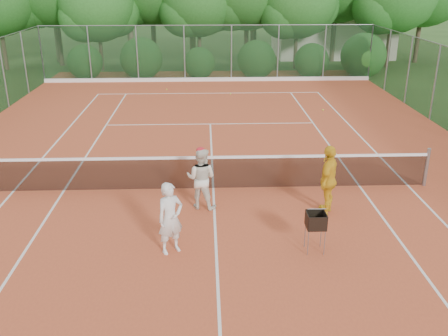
{
  "coord_description": "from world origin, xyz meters",
  "views": [
    {
      "loc": [
        -0.19,
        -12.68,
        5.58
      ],
      "look_at": [
        0.25,
        -1.2,
        1.1
      ],
      "focal_mm": 40.0,
      "sensor_mm": 36.0,
      "label": 1
    }
  ],
  "objects_px": {
    "player_white": "(170,218)",
    "player_center_grp": "(201,178)",
    "player_yellow": "(328,180)",
    "ball_hopper": "(316,221)"
  },
  "relations": [
    {
      "from": "player_white",
      "to": "player_center_grp",
      "type": "distance_m",
      "value": 2.26
    },
    {
      "from": "player_yellow",
      "to": "ball_hopper",
      "type": "height_order",
      "value": "player_yellow"
    },
    {
      "from": "player_center_grp",
      "to": "ball_hopper",
      "type": "distance_m",
      "value": 3.31
    },
    {
      "from": "player_yellow",
      "to": "ball_hopper",
      "type": "xyz_separation_m",
      "value": [
        -0.68,
        -1.84,
        -0.17
      ]
    },
    {
      "from": "player_yellow",
      "to": "ball_hopper",
      "type": "relative_size",
      "value": 1.96
    },
    {
      "from": "player_center_grp",
      "to": "ball_hopper",
      "type": "bearing_deg",
      "value": -42.93
    },
    {
      "from": "player_white",
      "to": "player_center_grp",
      "type": "relative_size",
      "value": 0.98
    },
    {
      "from": "player_white",
      "to": "player_center_grp",
      "type": "height_order",
      "value": "player_center_grp"
    },
    {
      "from": "ball_hopper",
      "to": "player_white",
      "type": "bearing_deg",
      "value": -172.84
    },
    {
      "from": "player_yellow",
      "to": "player_center_grp",
      "type": "bearing_deg",
      "value": -68.94
    }
  ]
}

